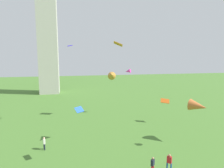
# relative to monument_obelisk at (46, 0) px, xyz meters

# --- Properties ---
(monument_obelisk) EXTENTS (5.92, 5.92, 58.22)m
(monument_obelisk) POSITION_rel_monument_obelisk_xyz_m (0.00, 0.00, 0.00)
(monument_obelisk) COLOR #B7B2A8
(monument_obelisk) RESTS_ON ground_plane
(person_0) EXTENTS (0.52, 0.52, 1.79)m
(person_0) POSITION_rel_monument_obelisk_xyz_m (15.76, -48.51, -28.10)
(person_0) COLOR #235693
(person_0) RESTS_ON ground_plane
(person_2) EXTENTS (0.49, 0.47, 1.66)m
(person_2) POSITION_rel_monument_obelisk_xyz_m (13.97, -48.47, -28.17)
(person_2) COLOR red
(person_2) RESTS_ON ground_plane
(person_3) EXTENTS (0.36, 0.48, 1.61)m
(person_3) POSITION_rel_monument_obelisk_xyz_m (2.87, -40.92, -28.20)
(person_3) COLOR #1E2333
(person_3) RESTS_ON ground_plane
(kite_flying_0) EXTENTS (2.57, 2.78, 1.70)m
(kite_flying_0) POSITION_rel_monument_obelisk_xyz_m (22.77, -43.25, -24.09)
(kite_flying_0) COLOR #BF642C
(kite_flying_1) EXTENTS (1.82, 1.68, 1.04)m
(kite_flying_1) POSITION_rel_monument_obelisk_xyz_m (15.15, -30.22, -15.17)
(kite_flying_1) COLOR orange
(kite_flying_2) EXTENTS (1.41, 1.33, 0.96)m
(kite_flying_2) POSITION_rel_monument_obelisk_xyz_m (17.68, -28.35, -20.35)
(kite_flying_2) COLOR #E933AB
(kite_flying_4) EXTENTS (0.93, 0.72, 0.30)m
(kite_flying_4) POSITION_rel_monument_obelisk_xyz_m (6.44, -31.30, -15.67)
(kite_flying_4) COLOR #2209EF
(kite_flying_5) EXTENTS (1.03, 1.22, 0.48)m
(kite_flying_5) POSITION_rel_monument_obelisk_xyz_m (7.08, -44.85, -23.17)
(kite_flying_5) COLOR #3677E7
(kite_flying_6) EXTENTS (1.75, 1.39, 0.78)m
(kite_flying_6) POSITION_rel_monument_obelisk_xyz_m (22.42, -35.03, -25.18)
(kite_flying_6) COLOR #BC4F14
(kite_flying_7) EXTENTS (1.44, 1.88, 1.34)m
(kite_flying_7) POSITION_rel_monument_obelisk_xyz_m (11.44, -41.16, -19.90)
(kite_flying_7) COLOR #BC7C2B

